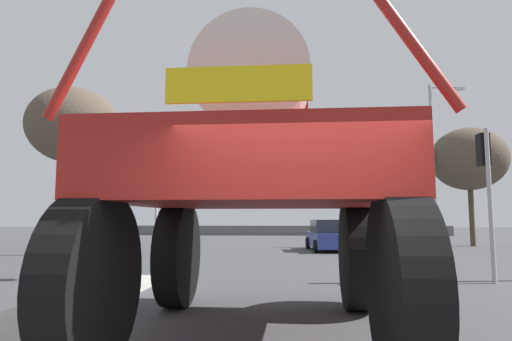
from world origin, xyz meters
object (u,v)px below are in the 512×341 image
(streetlight_far_left, at_px, (159,170))
(streetlight_far_right, at_px, (435,156))
(sedan_ahead, at_px, (329,236))
(bare_tree_left, at_px, (73,126))
(bare_tree_right, at_px, (469,159))
(traffic_signal_near_right, at_px, (485,170))
(oversize_sprayer, at_px, (257,182))
(traffic_signal_near_left, at_px, (111,185))

(streetlight_far_left, distance_m, streetlight_far_right, 16.61)
(sedan_ahead, bearing_deg, streetlight_far_right, -66.27)
(bare_tree_left, relative_size, bare_tree_right, 1.08)
(traffic_signal_near_right, height_order, bare_tree_left, bare_tree_left)
(sedan_ahead, xyz_separation_m, bare_tree_right, (8.63, 4.13, 4.32))
(oversize_sprayer, distance_m, bare_tree_right, 23.15)
(traffic_signal_near_left, height_order, bare_tree_right, bare_tree_right)
(traffic_signal_near_left, height_order, streetlight_far_left, streetlight_far_left)
(traffic_signal_near_right, bearing_deg, streetlight_far_right, 75.85)
(sedan_ahead, distance_m, streetlight_far_right, 8.64)
(streetlight_far_left, bearing_deg, sedan_ahead, -26.19)
(streetlight_far_right, height_order, bare_tree_right, streetlight_far_right)
(bare_tree_left, bearing_deg, streetlight_far_right, 20.58)
(oversize_sprayer, relative_size, traffic_signal_near_left, 1.58)
(sedan_ahead, xyz_separation_m, bare_tree_left, (-11.65, -3.29, 5.01))
(oversize_sprayer, relative_size, sedan_ahead, 1.27)
(traffic_signal_near_left, bearing_deg, streetlight_far_right, 46.73)
(streetlight_far_left, distance_m, bare_tree_right, 18.68)
(streetlight_far_right, bearing_deg, bare_tree_left, -159.42)
(streetlight_far_left, bearing_deg, oversize_sprayer, -70.34)
(traffic_signal_near_left, xyz_separation_m, streetlight_far_left, (-3.19, 15.57, 2.15))
(sedan_ahead, height_order, traffic_signal_near_left, traffic_signal_near_left)
(traffic_signal_near_left, height_order, bare_tree_left, bare_tree_left)
(oversize_sprayer, bearing_deg, traffic_signal_near_left, 40.34)
(oversize_sprayer, distance_m, streetlight_far_left, 22.29)
(bare_tree_right, bearing_deg, traffic_signal_near_right, -111.05)
(oversize_sprayer, bearing_deg, streetlight_far_right, -23.57)
(oversize_sprayer, distance_m, bare_tree_left, 15.98)
(traffic_signal_near_right, bearing_deg, traffic_signal_near_left, 179.96)
(traffic_signal_near_right, xyz_separation_m, bare_tree_right, (5.69, 14.78, 2.22))
(traffic_signal_near_right, relative_size, streetlight_far_right, 0.41)
(traffic_signal_near_right, bearing_deg, sedan_ahead, 105.44)
(bare_tree_right, bearing_deg, bare_tree_left, -159.92)
(traffic_signal_near_left, relative_size, traffic_signal_near_right, 0.88)
(sedan_ahead, distance_m, traffic_signal_near_right, 11.25)
(streetlight_far_right, bearing_deg, bare_tree_right, 15.65)
(oversize_sprayer, distance_m, sedan_ahead, 16.19)
(streetlight_far_left, relative_size, bare_tree_left, 1.12)
(traffic_signal_near_left, relative_size, streetlight_far_left, 0.41)
(traffic_signal_near_left, bearing_deg, streetlight_far_left, 101.59)
(traffic_signal_near_left, xyz_separation_m, bare_tree_left, (-4.82, 7.35, 3.26))
(traffic_signal_near_right, xyz_separation_m, streetlight_far_left, (-12.97, 15.58, 1.79))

